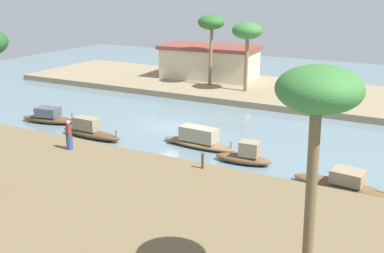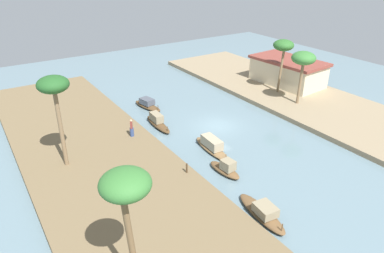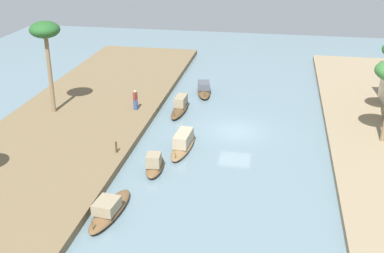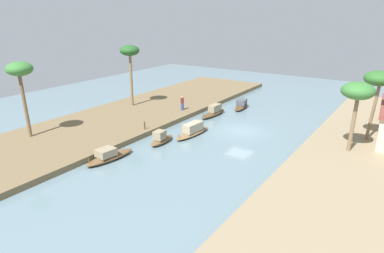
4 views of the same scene
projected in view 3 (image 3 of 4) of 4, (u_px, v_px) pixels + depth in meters
The scene contains 10 objects.
river_water at pixel (236, 131), 37.68m from camera, with size 69.66×69.66×0.00m, color slate.
riverbank_left at pixel (82, 117), 39.65m from camera, with size 44.38×11.55×0.51m, color brown.
sampan_with_tall_canopy at pixel (180, 106), 41.30m from camera, with size 4.73×1.21×1.29m.
sampan_near_left_bank at pixel (155, 164), 31.64m from camera, with size 3.28×1.34×1.29m.
sampan_foreground at pixel (109, 209), 26.88m from camera, with size 4.78×1.72×1.10m.
sampan_upstream_small at pixel (183, 142), 34.62m from camera, with size 5.04×1.49×1.26m.
sampan_with_red_awning at pixel (204, 89), 45.47m from camera, with size 4.42×1.99×1.12m.
person_on_near_bank at pixel (135, 102), 40.22m from camera, with size 0.49×0.49×1.69m.
mooring_post at pixel (116, 147), 32.94m from camera, with size 0.14×0.14×0.81m, color #4C3823.
palm_tree_left_near at pixel (45, 34), 37.48m from camera, with size 2.35×2.35×7.44m.
Camera 3 is at (34.49, 2.80, 15.30)m, focal length 45.37 mm.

